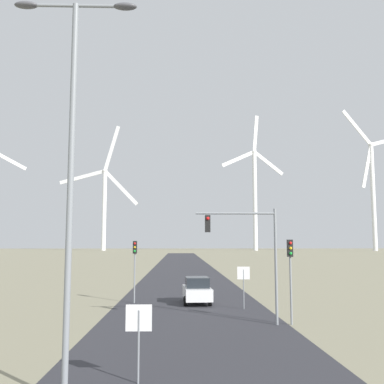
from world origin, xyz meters
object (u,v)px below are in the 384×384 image
object	(u,v)px
wind_turbine_left	(104,199)
traffic_light_post_near_left	(135,258)
streetlamp	(72,146)
wind_turbine_center	(255,190)
car_approaching	(197,290)
traffic_light_mast_overhead	(248,242)
stop_sign_near	(139,328)
wind_turbine_right	(373,185)
traffic_light_post_near_right	(290,262)
stop_sign_far	(244,279)

from	to	relation	value
wind_turbine_left	traffic_light_post_near_left	bearing A→B (deg)	-79.88
streetlamp	wind_turbine_center	distance (m)	221.75
car_approaching	traffic_light_mast_overhead	bearing A→B (deg)	-73.89
traffic_light_post_near_left	wind_turbine_left	size ratio (longest dim) A/B	0.07
stop_sign_near	traffic_light_mast_overhead	xyz separation A→B (m)	(4.86, 9.54, 2.64)
traffic_light_mast_overhead	wind_turbine_right	xyz separation A→B (m)	(92.13, 194.07, 28.19)
traffic_light_post_near_right	wind_turbine_right	xyz separation A→B (m)	(89.92, 194.14, 29.27)
streetlamp	stop_sign_far	world-z (taller)	streetlamp
traffic_light_mast_overhead	wind_turbine_center	distance (m)	210.08
wind_turbine_center	wind_turbine_left	bearing A→B (deg)	178.53
wind_turbine_left	wind_turbine_right	distance (m)	135.16
traffic_light_post_near_left	wind_turbine_left	world-z (taller)	wind_turbine_left
wind_turbine_center	traffic_light_post_near_left	bearing A→B (deg)	-102.07
traffic_light_post_near_left	traffic_light_mast_overhead	xyz separation A→B (m)	(6.77, -8.52, 1.11)
streetlamp	wind_turbine_left	distance (m)	222.12
traffic_light_post_near_left	wind_turbine_right	distance (m)	212.30
traffic_light_post_near_right	car_approaching	size ratio (longest dim) A/B	1.05
car_approaching	wind_turbine_right	world-z (taller)	wind_turbine_right
stop_sign_near	car_approaching	world-z (taller)	stop_sign_near
traffic_light_post_near_left	car_approaching	xyz separation A→B (m)	(4.40, -0.31, -2.26)
car_approaching	wind_turbine_right	size ratio (longest dim) A/B	0.06
car_approaching	wind_turbine_left	bearing A→B (deg)	101.32
streetlamp	traffic_light_mast_overhead	size ratio (longest dim) A/B	1.87
traffic_light_mast_overhead	wind_turbine_left	xyz separation A→B (m)	(-42.25, 207.33, 22.21)
stop_sign_near	wind_turbine_left	world-z (taller)	wind_turbine_left
traffic_light_post_near_left	wind_turbine_left	bearing A→B (deg)	100.12
streetlamp	traffic_light_mast_overhead	world-z (taller)	streetlamp
traffic_light_post_near_left	wind_turbine_center	bearing A→B (deg)	77.93
stop_sign_far	car_approaching	size ratio (longest dim) A/B	0.64
streetlamp	wind_turbine_right	bearing A→B (deg)	64.28
traffic_light_post_near_left	traffic_light_post_near_right	bearing A→B (deg)	-43.69
streetlamp	stop_sign_near	xyz separation A→B (m)	(1.84, 1.52, -5.35)
stop_sign_far	wind_turbine_center	size ratio (longest dim) A/B	0.04
car_approaching	wind_turbine_right	bearing A→B (deg)	63.05
streetlamp	traffic_light_post_near_left	world-z (taller)	streetlamp
traffic_light_post_near_right	wind_turbine_right	size ratio (longest dim) A/B	0.06
car_approaching	wind_turbine_left	xyz separation A→B (m)	(-39.88, 199.13, 25.57)
car_approaching	streetlamp	bearing A→B (deg)	-102.65
wind_turbine_left	wind_turbine_center	distance (m)	77.73
stop_sign_near	wind_turbine_center	xyz separation A→B (m)	(40.18, 214.88, 29.45)
traffic_light_post_near_right	wind_turbine_center	distance (m)	209.92
streetlamp	traffic_light_mast_overhead	xyz separation A→B (m)	(6.69, 11.06, -2.71)
traffic_light_post_near_right	traffic_light_mast_overhead	distance (m)	2.46
streetlamp	wind_turbine_left	world-z (taller)	wind_turbine_left
traffic_light_post_near_right	car_approaching	xyz separation A→B (m)	(-4.58, 8.27, -2.29)
stop_sign_far	traffic_light_mast_overhead	size ratio (longest dim) A/B	0.45
stop_sign_near	traffic_light_post_near_right	xyz separation A→B (m)	(7.07, 9.48, 1.57)
streetlamp	wind_turbine_center	bearing A→B (deg)	79.01
stop_sign_far	traffic_light_post_near_right	bearing A→B (deg)	-73.16
stop_sign_far	wind_turbine_left	distance (m)	207.77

